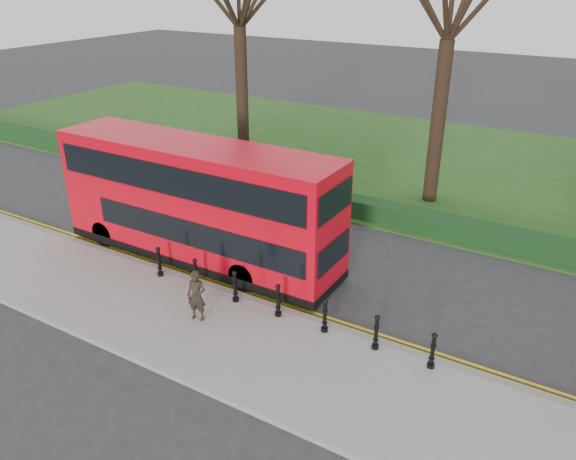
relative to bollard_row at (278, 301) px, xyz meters
The scene contains 10 objects.
ground 1.86m from the bollard_row, 129.26° to the left, with size 120.00×120.00×0.00m, color #28282B.
pavement 2.07m from the bollard_row, 123.77° to the right, with size 60.00×4.00×0.15m, color gray.
kerb 1.29m from the bollard_row, 162.40° to the left, with size 60.00×0.25×0.16m, color slate.
grass_verge 16.40m from the bollard_row, 93.86° to the left, with size 60.00×18.00×0.06m, color #204517.
hedge 8.23m from the bollard_row, 97.71° to the left, with size 60.00×0.90×0.80m, color black.
yellow_line_outer 1.43m from the bollard_row, 149.49° to the left, with size 60.00×0.10×0.01m, color yellow.
yellow_line_inner 1.53m from the bollard_row, 142.39° to the left, with size 60.00×0.10×0.01m, color yellow.
bollard_row is the anchor object (origin of this frame).
bus_lead 5.08m from the bollard_row, 156.57° to the left, with size 10.54×2.42×4.19m.
pedestrian 2.35m from the bollard_row, 145.23° to the right, with size 0.57×0.37×1.55m, color black.
Camera 1 is at (8.45, -13.13, 9.48)m, focal length 35.00 mm.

